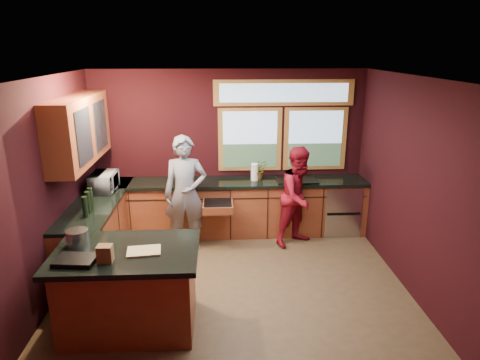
{
  "coord_description": "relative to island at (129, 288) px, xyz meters",
  "views": [
    {
      "loc": [
        -0.18,
        -5.0,
        3.03
      ],
      "look_at": [
        0.1,
        0.4,
        1.34
      ],
      "focal_mm": 32.0,
      "sensor_mm": 36.0,
      "label": 1
    }
  ],
  "objects": [
    {
      "name": "back_counter",
      "position": [
        1.39,
        2.49,
        -0.01
      ],
      "size": [
        4.5,
        0.64,
        0.93
      ],
      "color": "maroon",
      "rests_on": "floor"
    },
    {
      "name": "left_counter",
      "position": [
        -0.76,
        1.64,
        -0.01
      ],
      "size": [
        0.64,
        2.3,
        0.93
      ],
      "color": "maroon",
      "rests_on": "floor"
    },
    {
      "name": "potted_plant",
      "position": [
        1.67,
        2.54,
        0.62
      ],
      "size": [
        0.3,
        0.26,
        0.34
      ],
      "primitive_type": "imported",
      "color": "#999999",
      "rests_on": "back_counter"
    },
    {
      "name": "paper_towel",
      "position": [
        1.6,
        2.49,
        0.59
      ],
      "size": [
        0.12,
        0.12,
        0.28
      ],
      "primitive_type": "cylinder",
      "color": "white",
      "rests_on": "back_counter"
    },
    {
      "name": "floor",
      "position": [
        1.19,
        0.79,
        -0.48
      ],
      "size": [
        4.5,
        4.5,
        0.0
      ],
      "primitive_type": "plane",
      "color": "brown",
      "rests_on": "ground"
    },
    {
      "name": "person_grey",
      "position": [
        0.5,
        1.96,
        0.42
      ],
      "size": [
        0.67,
        0.45,
        1.79
      ],
      "primitive_type": "imported",
      "rotation": [
        0.0,
        0.0,
        0.04
      ],
      "color": "slate",
      "rests_on": "floor"
    },
    {
      "name": "room_shell",
      "position": [
        0.59,
        1.11,
        1.32
      ],
      "size": [
        4.52,
        4.02,
        2.71
      ],
      "color": "black",
      "rests_on": "ground"
    },
    {
      "name": "black_tray",
      "position": [
        -0.45,
        -0.25,
        0.49
      ],
      "size": [
        0.43,
        0.32,
        0.05
      ],
      "primitive_type": "cube",
      "rotation": [
        0.0,
        0.0,
        -0.1
      ],
      "color": "black",
      "rests_on": "island"
    },
    {
      "name": "island",
      "position": [
        0.0,
        0.0,
        0.0
      ],
      "size": [
        1.55,
        1.05,
        0.95
      ],
      "color": "maroon",
      "rests_on": "floor"
    },
    {
      "name": "person_red",
      "position": [
        2.27,
        2.04,
        0.32
      ],
      "size": [
        0.98,
        0.93,
        1.59
      ],
      "primitive_type": "imported",
      "rotation": [
        0.0,
        0.0,
        0.58
      ],
      "color": "maroon",
      "rests_on": "floor"
    },
    {
      "name": "stock_pot",
      "position": [
        -0.55,
        0.15,
        0.56
      ],
      "size": [
        0.24,
        0.24,
        0.18
      ],
      "primitive_type": "cylinder",
      "color": "#B9B9BF",
      "rests_on": "island"
    },
    {
      "name": "microwave",
      "position": [
        -0.73,
        2.06,
        0.59
      ],
      "size": [
        0.36,
        0.52,
        0.29
      ],
      "primitive_type": "imported",
      "rotation": [
        0.0,
        0.0,
        1.55
      ],
      "color": "#999999",
      "rests_on": "left_counter"
    },
    {
      "name": "cutting_board",
      "position": [
        0.2,
        -0.05,
        0.48
      ],
      "size": [
        0.38,
        0.29,
        0.02
      ],
      "primitive_type": "cube",
      "rotation": [
        0.0,
        0.0,
        0.12
      ],
      "color": "tan",
      "rests_on": "island"
    },
    {
      "name": "paper_bag",
      "position": [
        -0.15,
        -0.25,
        0.56
      ],
      "size": [
        0.15,
        0.12,
        0.18
      ],
      "primitive_type": "cube",
      "rotation": [
        0.0,
        0.0,
        -0.02
      ],
      "color": "brown",
      "rests_on": "island"
    }
  ]
}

